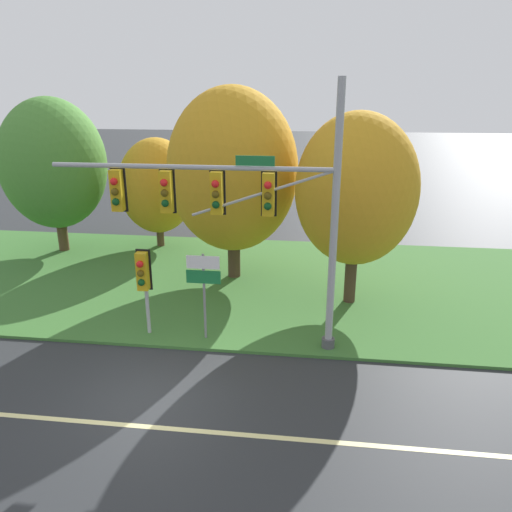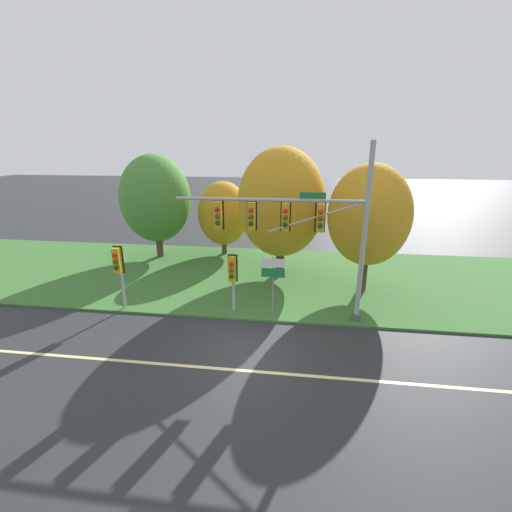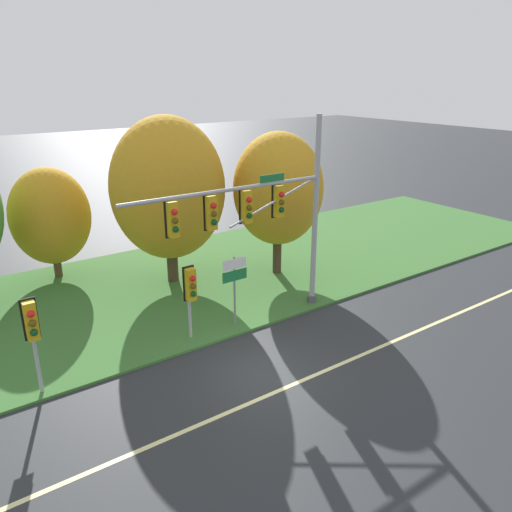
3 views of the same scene
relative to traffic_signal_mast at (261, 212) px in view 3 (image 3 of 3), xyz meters
name	(u,v)px [view 3 (image 3 of 3)]	position (x,y,z in m)	size (l,w,h in m)	color
ground_plane	(266,370)	(-1.99, -3.07, -4.55)	(160.00, 160.00, 0.00)	#282B2D
lane_stripe	(288,387)	(-1.99, -4.27, -4.55)	(36.00, 0.16, 0.01)	beige
grass_verge	(162,288)	(-1.99, 5.18, -4.50)	(48.00, 11.50, 0.10)	#386B2D
traffic_signal_mast	(261,212)	(0.00, 0.00, 0.00)	(8.47, 0.49, 7.92)	#9EA0A5
pedestrian_signal_near_kerb	(191,288)	(-3.08, 0.07, -2.39)	(0.46, 0.55, 2.89)	#9EA0A5
pedestrian_signal_further_along	(32,327)	(-8.52, -0.31, -2.11)	(0.46, 0.55, 3.21)	#9EA0A5
route_sign_post	(235,279)	(-1.17, 0.11, -2.49)	(1.08, 0.08, 2.83)	slate
tree_left_of_mast	(50,216)	(-5.55, 9.37, -1.42)	(3.69, 3.69, 5.35)	#4C3823
tree_behind_signpost	(168,189)	(-1.16, 5.65, 0.02)	(5.19, 5.19, 7.73)	#423021
tree_mid_verge	(278,189)	(3.55, 3.61, -0.23)	(4.28, 4.28, 6.91)	#423021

